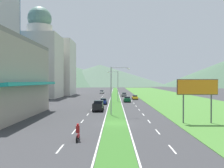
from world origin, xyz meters
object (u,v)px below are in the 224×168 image
object	(u,v)px
car_1	(102,92)
pickup_truck_0	(98,106)
billboard_roadside	(197,89)
car_3	(135,97)
car_0	(127,99)
car_4	(103,101)
street_lamp_near	(113,87)
car_2	(124,94)
motorcycle_rider	(78,134)
street_lamp_mid	(117,84)

from	to	relation	value
car_1	pickup_truck_0	distance (m)	66.96
billboard_roadside	car_3	world-z (taller)	billboard_roadside
car_0	car_4	distance (m)	9.16
street_lamp_near	car_0	xyz separation A→B (m)	(3.83, 26.85, -4.30)
billboard_roadside	car_0	distance (m)	35.95
billboard_roadside	car_1	world-z (taller)	billboard_roadside
car_3	car_2	bearing A→B (deg)	-168.90
billboard_roadside	car_0	xyz separation A→B (m)	(-8.43, 34.70, -4.18)
billboard_roadside	car_0	size ratio (longest dim) A/B	1.60
car_0	car_1	distance (m)	48.01
street_lamp_near	car_0	bearing A→B (deg)	81.89
motorcycle_rider	pickup_truck_0	bearing A→B (deg)	-0.78
billboard_roadside	car_1	distance (m)	83.81
car_3	billboard_roadside	bearing A→B (deg)	6.88
car_2	car_3	world-z (taller)	car_2
street_lamp_near	car_0	distance (m)	27.46
car_2	motorcycle_rider	xyz separation A→B (m)	(-7.48, -69.57, -0.05)
motorcycle_rider	car_2	bearing A→B (deg)	-6.13
street_lamp_mid	billboard_roadside	size ratio (longest dim) A/B	1.41
street_lamp_mid	car_4	world-z (taller)	street_lamp_mid
car_0	pickup_truck_0	bearing A→B (deg)	-19.48
street_lamp_mid	car_0	bearing A→B (deg)	-16.53
car_2	street_lamp_near	bearing A→B (deg)	-4.33
car_2	car_1	bearing A→B (deg)	-155.46
billboard_roadside	car_3	xyz separation A→B (m)	(-5.33, 44.16, -4.26)
car_4	street_lamp_near	bearing A→B (deg)	-172.22
street_lamp_near	car_2	world-z (taller)	street_lamp_near
car_0	motorcycle_rider	world-z (taller)	motorcycle_rider
car_1	car_3	bearing A→B (deg)	-160.71
car_3	car_0	bearing A→B (deg)	-18.13
street_lamp_near	street_lamp_mid	size ratio (longest dim) A/B	0.96
car_3	car_4	xyz separation A→B (m)	(-9.74, -15.77, 0.06)
car_4	street_lamp_mid	bearing A→B (deg)	-26.38
car_0	pickup_truck_0	distance (m)	21.15
street_lamp_near	car_2	size ratio (longest dim) A/B	1.89
street_lamp_near	car_1	xyz separation A→B (m)	(-6.19, 73.80, -4.31)
street_lamp_near	motorcycle_rider	distance (m)	18.77
billboard_roadside	car_4	xyz separation A→B (m)	(-15.06, 28.39, -4.20)
car_0	car_4	bearing A→B (deg)	-46.46
billboard_roadside	car_1	bearing A→B (deg)	102.73
car_3	motorcycle_rider	bearing A→B (deg)	-10.95
car_1	motorcycle_rider	distance (m)	91.74
motorcycle_rider	car_3	bearing A→B (deg)	-10.95
street_lamp_mid	motorcycle_rider	size ratio (longest dim) A/B	4.54
street_lamp_near	car_4	size ratio (longest dim) A/B	1.87
car_1	pickup_truck_0	size ratio (longest dim) A/B	0.89
street_lamp_near	motorcycle_rider	xyz separation A→B (m)	(-3.56, -17.90, -4.36)
car_1	car_4	size ratio (longest dim) A/B	1.02
street_lamp_mid	car_0	distance (m)	5.49
car_0	motorcycle_rider	bearing A→B (deg)	-9.38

